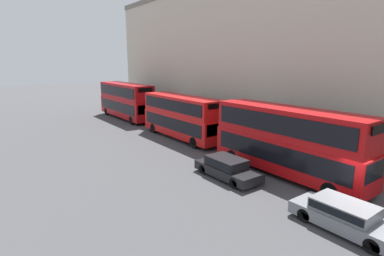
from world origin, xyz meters
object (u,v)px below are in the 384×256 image
at_px(bus_leading, 287,139).
at_px(car_hatchback, 227,167).
at_px(pedestrian, 144,110).
at_px(bus_second_in_queue, 182,115).
at_px(car_dark_sedan, 345,215).
at_px(bus_third_in_queue, 126,99).

height_order(bus_leading, car_hatchback, bus_leading).
bearing_deg(car_hatchback, bus_leading, -29.13).
relative_size(car_hatchback, pedestrian, 2.56).
bearing_deg(pedestrian, bus_leading, -96.26).
relative_size(bus_second_in_queue, pedestrian, 5.76).
bearing_deg(car_hatchback, pedestrian, 75.27).
bearing_deg(bus_second_in_queue, pedestrian, 78.29).
xyz_separation_m(bus_leading, pedestrian, (2.79, 25.42, -1.61)).
bearing_deg(bus_leading, bus_second_in_queue, 90.00).
bearing_deg(bus_leading, pedestrian, 83.74).
bearing_deg(bus_second_in_queue, bus_leading, -90.00).
height_order(car_dark_sedan, car_hatchback, car_hatchback).
height_order(bus_second_in_queue, car_hatchback, bus_second_in_queue).
bearing_deg(bus_third_in_queue, bus_second_in_queue, -90.00).
height_order(bus_second_in_queue, car_dark_sedan, bus_second_in_queue).
distance_m(bus_leading, car_hatchback, 4.26).
relative_size(bus_third_in_queue, pedestrian, 6.35).
relative_size(bus_leading, car_dark_sedan, 2.31).
height_order(bus_leading, bus_third_in_queue, bus_third_in_queue).
xyz_separation_m(bus_second_in_queue, pedestrian, (2.79, 13.45, -1.44)).
height_order(bus_leading, pedestrian, bus_leading).
relative_size(bus_second_in_queue, bus_third_in_queue, 0.91).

